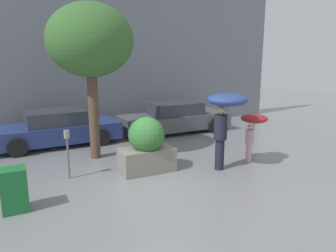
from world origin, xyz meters
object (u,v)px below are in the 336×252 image
parked_car_near (56,129)px  parking_meter (67,144)px  parked_car_far (175,118)px  newspaper_box (14,190)px  person_adult (225,110)px  planter_box (147,146)px  street_tree (90,42)px  person_child (253,124)px

parked_car_near → parking_meter: size_ratio=3.43×
parked_car_far → newspaper_box: (-6.06, -4.67, -0.11)m
person_adult → parked_car_far: (0.88, 4.56, -1.10)m
person_adult → parked_car_far: size_ratio=0.47×
parked_car_near → parked_car_far: bearing=-93.4°
parked_car_near → parked_car_far: same height
planter_box → parked_car_near: 4.23m
parked_car_near → street_tree: street_tree is taller
person_child → newspaper_box: size_ratio=1.59×
parked_car_far → street_tree: street_tree is taller
person_child → parked_car_far: size_ratio=0.32×
parking_meter → person_child: bearing=-12.1°
person_adult → parked_car_near: person_adult is taller
parking_meter → street_tree: bearing=53.7°
street_tree → parking_meter: size_ratio=3.60×
planter_box → person_adult: 2.30m
person_child → street_tree: street_tree is taller
planter_box → newspaper_box: (-3.26, -0.93, -0.26)m
parked_car_near → street_tree: bearing=-159.5°
parked_car_near → parking_meter: 3.46m
person_adult → parking_meter: size_ratio=1.67×
person_adult → person_child: person_adult is taller
parking_meter → parked_car_far: bearing=35.0°
planter_box → parked_car_far: bearing=53.2°
person_adult → parked_car_far: person_adult is taller
parked_car_far → newspaper_box: parked_car_far is taller
street_tree → parked_car_far: bearing=27.3°
person_adult → newspaper_box: (-5.18, -0.11, -1.22)m
person_child → newspaper_box: bearing=-133.1°
parked_car_near → parking_meter: (-0.19, -3.44, 0.34)m
street_tree → parking_meter: (-1.04, -1.41, -2.54)m
parked_car_near → street_tree: 3.62m
street_tree → planter_box: bearing=-62.7°
parked_car_near → parked_car_far: size_ratio=0.97×
planter_box → newspaper_box: bearing=-164.1°
person_adult → planter_box: bearing=-152.4°
person_child → parked_car_near: bearing=-178.6°
planter_box → person_child: 3.12m
parking_meter → newspaper_box: (-1.29, -1.33, -0.46)m
person_adult → street_tree: bearing=-172.0°
person_child → parking_meter: 5.11m
parked_car_near → person_adult: bearing=-143.7°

